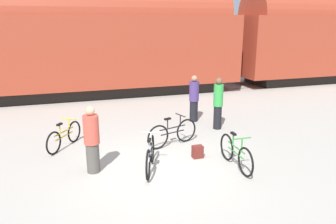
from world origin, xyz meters
TOP-DOWN VIEW (x-y plane):
  - ground_plane at (0.00, 0.00)m, footprint 80.00×80.00m
  - freight_train at (0.00, 9.06)m, footprint 41.08×3.16m
  - rail_near at (0.00, 8.35)m, footprint 53.08×0.07m
  - rail_far at (0.00, 9.78)m, footprint 53.08×0.07m
  - bicycle_yellow at (-2.20, 2.15)m, footprint 0.99×1.41m
  - bicycle_green at (1.87, -0.54)m, footprint 0.46×1.72m
  - bicycle_black at (0.85, 1.39)m, footprint 1.69×0.61m
  - bicycle_silver at (-0.21, -0.04)m, footprint 0.65×1.63m
  - person_in_purple at (2.37, 3.49)m, footprint 0.35×0.35m
  - person_in_green at (2.80, 2.41)m, footprint 0.32×0.32m
  - person_in_red at (-1.56, 0.29)m, footprint 0.37×0.37m
  - backpack at (1.20, 0.31)m, footprint 0.28×0.20m

SIDE VIEW (x-z plane):
  - ground_plane at x=0.00m, z-range 0.00..0.00m
  - rail_near at x=0.00m, z-range 0.00..0.01m
  - rail_far at x=0.00m, z-range 0.00..0.01m
  - backpack at x=1.20m, z-range 0.00..0.34m
  - bicycle_yellow at x=-2.20m, z-range -0.06..0.76m
  - bicycle_green at x=1.87m, z-range -0.07..0.82m
  - bicycle_black at x=0.85m, z-range -0.07..0.83m
  - bicycle_silver at x=-0.21m, z-range -0.07..0.84m
  - person_in_red at x=-1.56m, z-range -0.01..1.65m
  - person_in_purple at x=2.37m, z-range 0.00..1.70m
  - person_in_green at x=2.80m, z-range 0.01..1.78m
  - freight_train at x=0.00m, z-range 0.11..5.48m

